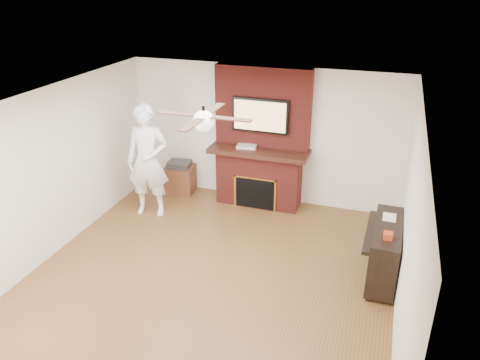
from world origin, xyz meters
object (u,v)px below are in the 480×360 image
(person, at_px, (148,161))
(side_table, at_px, (180,178))
(fireplace, at_px, (260,152))
(piano, at_px, (384,250))

(person, relative_size, side_table, 3.17)
(fireplace, bearing_deg, piano, -36.97)
(fireplace, xyz_separation_m, side_table, (-1.59, -0.07, -0.71))
(person, height_order, side_table, person)
(fireplace, bearing_deg, person, -149.05)
(person, relative_size, piano, 1.56)
(piano, bearing_deg, person, 171.25)
(fireplace, bearing_deg, side_table, -177.59)
(piano, bearing_deg, fireplace, 144.26)
(person, bearing_deg, side_table, 71.83)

